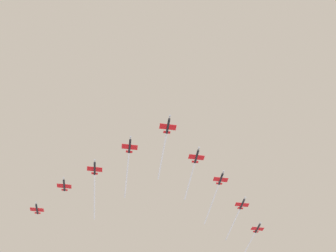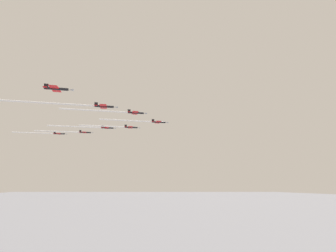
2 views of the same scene
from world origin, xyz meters
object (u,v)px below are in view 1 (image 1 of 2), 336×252
at_px(jet_port_inner, 193,169).
at_px(jet_starboard_outer, 95,186).
at_px(jet_starboard_inner, 128,163).
at_px(jet_port_trail, 64,185).
at_px(jet_center_rear, 237,215).
at_px(jet_tail_end, 37,209).
at_px(jet_starboard_trail, 253,237).
at_px(jet_lead, 165,143).
at_px(jet_port_outer, 215,194).

distance_m(jet_port_inner, jet_starboard_outer, 56.06).
height_order(jet_starboard_inner, jet_port_trail, jet_starboard_inner).
distance_m(jet_center_rear, jet_tail_end, 121.58).
height_order(jet_port_trail, jet_tail_end, jet_port_trail).
height_order(jet_port_trail, jet_starboard_trail, jet_port_trail).
xyz_separation_m(jet_port_trail, jet_tail_end, (-28.51, 6.49, -0.69)).
xyz_separation_m(jet_starboard_outer, jet_center_rear, (55.35, 68.01, -0.06)).
relative_size(jet_lead, jet_port_inner, 1.07).
bearing_deg(jet_port_inner, jet_starboard_inner, -4.12).
bearing_deg(jet_port_trail, jet_port_outer, 176.66).
bearing_deg(jet_tail_end, jet_port_outer, 164.56).
xyz_separation_m(jet_port_trail, jet_starboard_trail, (68.99, 105.01, -0.92)).
distance_m(jet_lead, jet_starboard_inner, 25.14).
xyz_separation_m(jet_lead, jet_port_trail, (-66.07, -2.95, 0.81)).
height_order(jet_port_inner, jet_tail_end, jet_tail_end).
relative_size(jet_lead, jet_port_outer, 0.90).
relative_size(jet_port_outer, jet_tail_end, 3.84).
bearing_deg(jet_starboard_inner, jet_port_trail, -33.49).
xyz_separation_m(jet_port_outer, jet_center_rear, (2.48, 23.50, -1.54)).
height_order(jet_port_outer, jet_tail_end, jet_port_outer).
bearing_deg(jet_port_trail, jet_starboard_outer, 167.02).
xyz_separation_m(jet_port_outer, jet_starboard_outer, (-52.87, -44.51, -1.48)).
xyz_separation_m(jet_port_outer, jet_port_trail, (-68.53, -52.83, 0.07)).
xyz_separation_m(jet_lead, jet_center_rear, (4.94, 73.37, -0.80)).
distance_m(jet_starboard_outer, jet_tail_end, 44.22).
height_order(jet_starboard_trail, jet_tail_end, jet_tail_end).
bearing_deg(jet_port_trail, jet_lead, 141.60).
distance_m(jet_center_rear, jet_port_trail, 104.26).
relative_size(jet_port_inner, jet_tail_end, 3.24).
xyz_separation_m(jet_port_inner, jet_starboard_trail, (0.18, 78.85, 1.10)).
bearing_deg(jet_starboard_inner, jet_port_outer, -161.02).
bearing_deg(jet_port_trail, jet_starboard_inner, 146.51).
bearing_deg(jet_starboard_outer, jet_starboard_inner, 132.46).
height_order(jet_starboard_inner, jet_tail_end, jet_starboard_inner).
height_order(jet_port_outer, jet_starboard_outer, jet_port_outer).
xyz_separation_m(jet_center_rear, jet_starboard_trail, (-2.02, 28.68, 0.69)).
height_order(jet_starboard_outer, jet_starboard_trail, jet_starboard_trail).
xyz_separation_m(jet_starboard_inner, jet_port_trail, (-41.08, -5.39, -0.41)).
height_order(jet_starboard_inner, jet_port_outer, jet_starboard_inner).
relative_size(jet_lead, jet_tail_end, 3.46).
xyz_separation_m(jet_lead, jet_starboard_outer, (-50.42, 5.37, -0.74)).
relative_size(jet_port_outer, jet_center_rear, 1.11).
distance_m(jet_center_rear, jet_starboard_trail, 28.76).
height_order(jet_lead, jet_starboard_inner, jet_starboard_inner).
distance_m(jet_port_outer, jet_tail_end, 107.54).
bearing_deg(jet_starboard_trail, jet_port_outer, 48.54).
bearing_deg(jet_port_outer, jet_port_trail, -3.34).
relative_size(jet_lead, jet_center_rear, 1.00).
xyz_separation_m(jet_starboard_trail, jet_tail_end, (-97.50, -98.52, 0.23)).
bearing_deg(jet_starboard_trail, jet_starboard_outer, 20.16).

